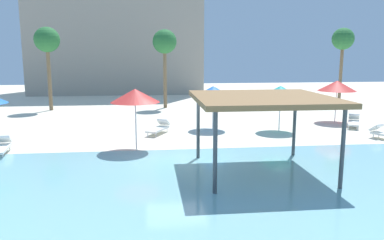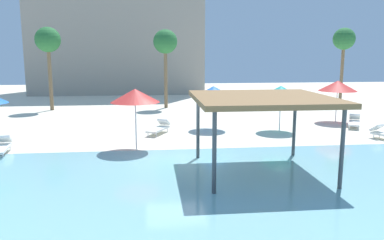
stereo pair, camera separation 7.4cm
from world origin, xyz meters
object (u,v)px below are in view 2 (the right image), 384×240
object	(u,v)px
lounge_chair_3	(159,128)
lounge_chair_4	(1,147)
beach_umbrella_blue_0	(213,91)
palm_tree_0	(48,42)
palm_tree_2	(165,43)
beach_umbrella_red_1	(135,96)
shade_pavilion	(262,100)
beach_umbrella_red_2	(338,86)
beach_umbrella_teal_4	(281,91)
palm_tree_1	(344,41)
lounge_chair_0	(354,122)

from	to	relation	value
lounge_chair_3	lounge_chair_4	size ratio (longest dim) A/B	1.00
beach_umbrella_blue_0	palm_tree_0	bearing A→B (deg)	142.14
lounge_chair_4	palm_tree_2	size ratio (longest dim) A/B	0.32
lounge_chair_3	palm_tree_2	xyz separation A→B (m)	(0.78, 10.09, 4.79)
beach_umbrella_red_1	shade_pavilion	bearing A→B (deg)	-40.08
beach_umbrella_red_2	lounge_chair_3	world-z (taller)	beach_umbrella_red_2
beach_umbrella_red_1	beach_umbrella_teal_4	size ratio (longest dim) A/B	1.09
beach_umbrella_red_1	palm_tree_0	size ratio (longest dim) A/B	0.44
palm_tree_1	palm_tree_2	world-z (taller)	palm_tree_1
beach_umbrella_red_2	shade_pavilion	bearing A→B (deg)	-128.61
beach_umbrella_red_2	lounge_chair_4	world-z (taller)	beach_umbrella_red_2
beach_umbrella_blue_0	beach_umbrella_red_2	world-z (taller)	beach_umbrella_red_2
beach_umbrella_red_2	palm_tree_2	world-z (taller)	palm_tree_2
beach_umbrella_teal_4	palm_tree_0	size ratio (longest dim) A/B	0.41
palm_tree_2	beach_umbrella_red_1	bearing A→B (deg)	-98.03
beach_umbrella_teal_4	lounge_chair_0	bearing A→B (deg)	6.98
palm_tree_1	beach_umbrella_red_1	bearing A→B (deg)	-139.21
shade_pavilion	lounge_chair_0	bearing A→B (deg)	44.59
lounge_chair_4	palm_tree_0	bearing A→B (deg)	176.96
beach_umbrella_blue_0	lounge_chair_3	xyz separation A→B (m)	(-3.16, -0.97, -1.88)
beach_umbrella_red_2	lounge_chair_0	xyz separation A→B (m)	(0.25, -1.84, -1.99)
beach_umbrella_blue_0	beach_umbrella_teal_4	bearing A→B (deg)	-14.55
beach_umbrella_blue_0	palm_tree_1	xyz separation A→B (m)	(13.25, 10.75, 3.22)
beach_umbrella_teal_4	beach_umbrella_red_1	bearing A→B (deg)	-156.65
beach_umbrella_blue_0	shade_pavilion	bearing A→B (deg)	-87.26
palm_tree_2	lounge_chair_4	bearing A→B (deg)	-119.59
beach_umbrella_red_1	lounge_chair_0	world-z (taller)	beach_umbrella_red_1
lounge_chair_4	beach_umbrella_red_1	bearing A→B (deg)	84.07
shade_pavilion	palm_tree_1	size ratio (longest dim) A/B	0.74
lounge_chair_0	palm_tree_0	xyz separation A→B (m)	(-19.72, 9.10, 4.88)
shade_pavilion	lounge_chair_0	xyz separation A→B (m)	(8.08, 7.96, -2.36)
lounge_chair_3	palm_tree_0	xyz separation A→B (m)	(-8.08, 9.71, 4.88)
beach_umbrella_red_2	palm_tree_2	bearing A→B (deg)	144.21
beach_umbrella_red_2	beach_umbrella_teal_4	xyz separation A→B (m)	(-4.56, -2.42, -0.05)
beach_umbrella_blue_0	beach_umbrella_teal_4	xyz separation A→B (m)	(3.66, -0.95, 0.06)
shade_pavilion	lounge_chair_4	distance (m)	11.44
shade_pavilion	lounge_chair_4	xyz separation A→B (m)	(-10.55, 3.76, -2.36)
beach_umbrella_teal_4	palm_tree_1	world-z (taller)	palm_tree_1
palm_tree_0	shade_pavilion	bearing A→B (deg)	-55.69
shade_pavilion	beach_umbrella_red_1	distance (m)	6.13
beach_umbrella_teal_4	palm_tree_0	distance (m)	18.02
lounge_chair_0	palm_tree_1	world-z (taller)	palm_tree_1
beach_umbrella_blue_0	palm_tree_2	size ratio (longest dim) A/B	0.40
beach_umbrella_teal_4	palm_tree_0	xyz separation A→B (m)	(-14.91, 9.69, 2.95)
shade_pavilion	beach_umbrella_teal_4	size ratio (longest dim) A/B	1.88
beach_umbrella_red_1	palm_tree_2	xyz separation A→B (m)	(1.90, 13.50, 2.63)
beach_umbrella_red_1	beach_umbrella_teal_4	bearing A→B (deg)	23.35
palm_tree_2	lounge_chair_3	bearing A→B (deg)	-94.41
lounge_chair_3	palm_tree_0	bearing A→B (deg)	-113.45
beach_umbrella_red_1	lounge_chair_4	xyz separation A→B (m)	(-5.86, -0.18, -2.16)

